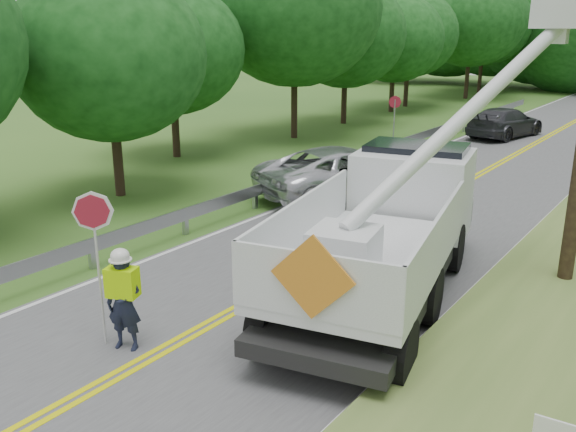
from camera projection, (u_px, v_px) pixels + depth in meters
The scene contains 9 objects.
ground at pixel (42, 419), 8.58m from camera, with size 140.00×140.00×0.00m, color #325C21.
road at pixel (433, 201), 19.46m from camera, with size 7.20×96.00×0.03m.
guardrail at pixel (340, 164), 22.23m from camera, with size 0.18×48.00×0.77m.
treeline_left at pixel (371, 27), 35.15m from camera, with size 9.26×54.55×10.02m.
flagger at pixel (123, 295), 10.17m from camera, with size 1.05×0.67×2.75m.
bucket_truck at pixel (405, 208), 12.79m from camera, with size 4.79×8.09×7.43m.
suv_silver at pixel (346, 173), 19.56m from camera, with size 2.75×5.97×1.66m, color silver.
suv_darkgrey at pixel (505, 122), 30.72m from camera, with size 2.08×5.11×1.48m, color #33343A.
stop_sign_permanent at pixel (394, 116), 26.28m from camera, with size 0.47×0.32×2.55m.
Camera 1 is at (7.11, -3.95, 5.27)m, focal length 37.80 mm.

